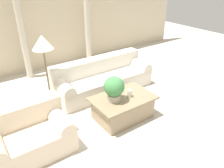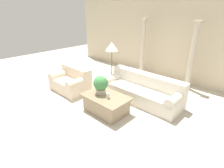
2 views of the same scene
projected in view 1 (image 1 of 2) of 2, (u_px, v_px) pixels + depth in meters
ground_plane at (113, 111)px, 4.73m from camera, size 16.00×16.00×0.00m
wall_back at (49, 13)px, 6.31m from camera, size 10.00×0.06×3.20m
sofa_long at (102, 78)px, 5.43m from camera, size 2.45×0.87×0.79m
loveseat at (28, 134)px, 3.55m from camera, size 1.31×0.87×0.79m
coffee_table at (123, 107)px, 4.42m from camera, size 1.23×0.81×0.48m
potted_plant at (114, 88)px, 4.08m from camera, size 0.39×0.39×0.50m
pillar_candle at (129, 93)px, 4.30m from camera, size 0.09×0.09×0.15m
floor_lamp at (43, 45)px, 4.30m from camera, size 0.42×0.42×1.60m
column_left at (23, 37)px, 5.69m from camera, size 0.23×0.23×2.27m
column_right at (88, 27)px, 6.69m from camera, size 0.23×0.23×2.27m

